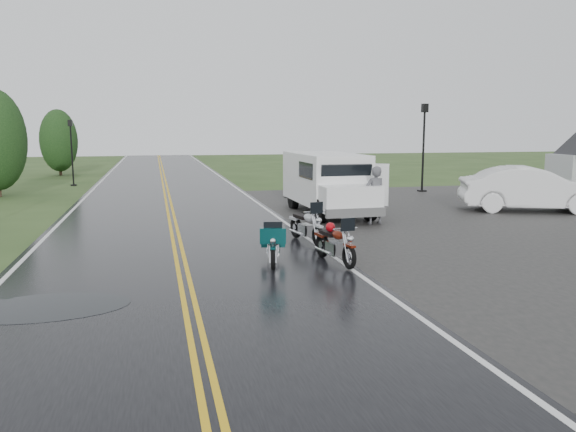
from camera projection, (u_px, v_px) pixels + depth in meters
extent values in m
plane|color=#2D471E|center=(184.00, 280.00, 12.21)|extent=(120.00, 120.00, 0.00)
cube|color=black|center=(171.00, 213.00, 21.82)|extent=(8.00, 100.00, 0.04)
cube|color=black|center=(497.00, 223.00, 19.53)|extent=(14.00, 24.00, 0.03)
imported|color=#535358|center=(375.00, 196.00, 19.09)|extent=(0.78, 0.57, 1.97)
imported|color=silver|center=(531.00, 190.00, 22.11)|extent=(5.66, 3.71, 1.76)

